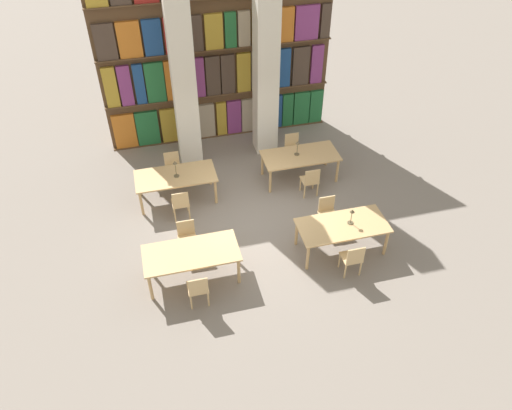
{
  "coord_description": "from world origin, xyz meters",
  "views": [
    {
      "loc": [
        -2.22,
        -8.89,
        8.42
      ],
      "look_at": [
        0.0,
        -0.14,
        0.69
      ],
      "focal_mm": 35.0,
      "sensor_mm": 36.0,
      "label": 1
    }
  ],
  "objects": [
    {
      "name": "desk_lamp_1",
      "position": [
        -1.7,
        1.36,
        1.08
      ],
      "size": [
        0.14,
        0.14,
        0.46
      ],
      "color": "brown",
      "rests_on": "reading_table_2"
    },
    {
      "name": "chair_7",
      "position": [
        1.68,
        2.25,
        0.48
      ],
      "size": [
        0.42,
        0.4,
        0.88
      ],
      "rotation": [
        0.0,
        0.0,
        3.14
      ],
      "color": "tan",
      "rests_on": "ground_plane"
    },
    {
      "name": "chair_0",
      "position": [
        -1.74,
        -2.16,
        0.48
      ],
      "size": [
        0.42,
        0.4,
        0.88
      ],
      "color": "tan",
      "rests_on": "ground_plane"
    },
    {
      "name": "chair_1",
      "position": [
        -1.74,
        -0.62,
        0.48
      ],
      "size": [
        0.42,
        0.4,
        0.88
      ],
      "rotation": [
        0.0,
        0.0,
        3.14
      ],
      "color": "tan",
      "rests_on": "ground_plane"
    },
    {
      "name": "ground_plane",
      "position": [
        0.0,
        0.0,
        0.0
      ],
      "size": [
        40.0,
        40.0,
        0.0
      ],
      "primitive_type": "plane",
      "color": "gray"
    },
    {
      "name": "chair_3",
      "position": [
        1.66,
        -0.61,
        0.48
      ],
      "size": [
        0.42,
        0.4,
        0.88
      ],
      "rotation": [
        0.0,
        0.0,
        3.14
      ],
      "color": "tan",
      "rests_on": "ground_plane"
    },
    {
      "name": "chair_6",
      "position": [
        1.68,
        0.7,
        0.48
      ],
      "size": [
        0.42,
        0.4,
        0.88
      ],
      "color": "tan",
      "rests_on": "ground_plane"
    },
    {
      "name": "desk_lamp_2",
      "position": [
        1.55,
        1.52,
        1.04
      ],
      "size": [
        0.14,
        0.14,
        0.41
      ],
      "color": "brown",
      "rests_on": "reading_table_3"
    },
    {
      "name": "pillar_center",
      "position": [
        1.11,
        3.16,
        3.0
      ],
      "size": [
        0.61,
        0.61,
        6.0
      ],
      "color": "silver",
      "rests_on": "ground_plane"
    },
    {
      "name": "chair_4",
      "position": [
        -1.72,
        0.63,
        0.48
      ],
      "size": [
        0.42,
        0.4,
        0.88
      ],
      "color": "tan",
      "rests_on": "ground_plane"
    },
    {
      "name": "reading_table_3",
      "position": [
        1.64,
        1.48,
        0.69
      ],
      "size": [
        2.05,
        0.97,
        0.77
      ],
      "color": "tan",
      "rests_on": "ground_plane"
    },
    {
      "name": "reading_table_0",
      "position": [
        -1.75,
        -1.39,
        0.69
      ],
      "size": [
        2.05,
        0.97,
        0.77
      ],
      "color": "tan",
      "rests_on": "ground_plane"
    },
    {
      "name": "reading_table_1",
      "position": [
        1.71,
        -1.38,
        0.69
      ],
      "size": [
        2.05,
        0.97,
        0.77
      ],
      "color": "tan",
      "rests_on": "ground_plane"
    },
    {
      "name": "pillar_left",
      "position": [
        -1.11,
        3.16,
        3.0
      ],
      "size": [
        0.61,
        0.61,
        6.0
      ],
      "color": "silver",
      "rests_on": "ground_plane"
    },
    {
      "name": "desk_lamp_0",
      "position": [
        1.9,
        -1.36,
        1.03
      ],
      "size": [
        0.14,
        0.14,
        0.4
      ],
      "color": "brown",
      "rests_on": "reading_table_1"
    },
    {
      "name": "chair_2",
      "position": [
        1.66,
        -2.15,
        0.48
      ],
      "size": [
        0.42,
        0.4,
        0.88
      ],
      "color": "tan",
      "rests_on": "ground_plane"
    },
    {
      "name": "bookshelf_bank",
      "position": [
        0.01,
        4.22,
        2.66
      ],
      "size": [
        6.58,
        0.35,
        5.5
      ],
      "color": "brown",
      "rests_on": "ground_plane"
    },
    {
      "name": "chair_5",
      "position": [
        -1.72,
        2.17,
        0.48
      ],
      "size": [
        0.42,
        0.4,
        0.88
      ],
      "rotation": [
        0.0,
        0.0,
        3.14
      ],
      "color": "tan",
      "rests_on": "ground_plane"
    },
    {
      "name": "reading_table_2",
      "position": [
        -1.72,
        1.4,
        0.69
      ],
      "size": [
        2.05,
        0.97,
        0.77
      ],
      "color": "tan",
      "rests_on": "ground_plane"
    }
  ]
}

